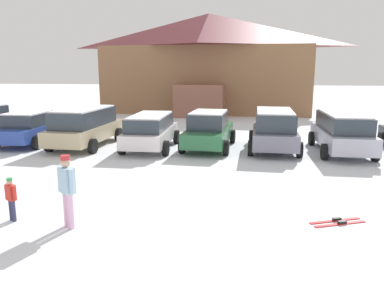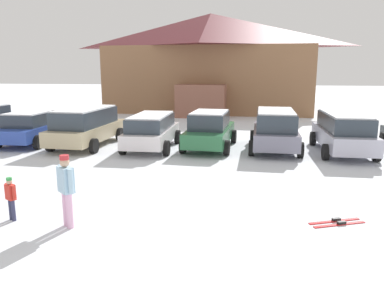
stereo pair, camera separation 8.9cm
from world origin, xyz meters
name	(u,v)px [view 1 (the left image)]	position (x,y,z in m)	size (l,w,h in m)	color
ski_lodge	(208,62)	(-1.67, 27.68, 4.08)	(17.36, 10.52, 8.04)	#8A6040
parked_blue_hatchback	(30,127)	(-8.72, 11.79, 0.79)	(2.23, 4.33, 1.54)	#2A45A1
parked_beige_suv	(85,126)	(-5.88, 11.60, 0.95)	(2.40, 4.84, 1.77)	tan
parked_white_suv	(151,130)	(-2.74, 11.40, 0.84)	(2.11, 4.32, 1.55)	silver
parked_green_coupe	(209,130)	(-0.17, 11.88, 0.84)	(2.32, 4.55, 1.68)	#2B6D41
parked_grey_wagon	(274,129)	(2.69, 11.85, 0.95)	(2.29, 4.35, 1.77)	slate
parked_silver_wagon	(342,131)	(5.50, 11.70, 0.92)	(2.13, 4.73, 1.71)	#B7B7CB
skier_child_in_red_jacket	(11,197)	(-4.01, 3.01, 0.59)	(0.35, 0.26, 1.05)	#323454
skier_adult_in_blue_parka	(67,187)	(-2.52, 2.84, 0.94)	(0.50, 0.44, 1.67)	#E1A9CC
pair_of_skis	(338,222)	(3.57, 3.90, 0.02)	(1.32, 0.76, 0.08)	red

